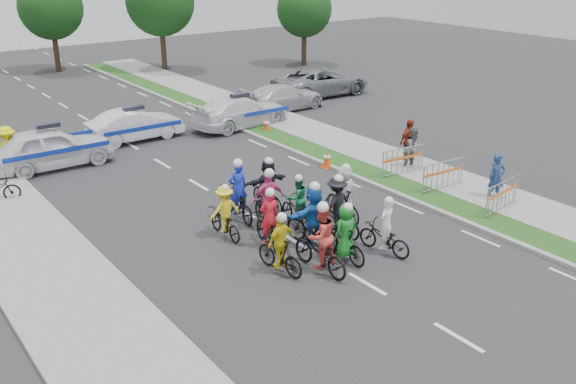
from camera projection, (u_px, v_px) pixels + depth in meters
ground at (367, 284)px, 16.68m from camera, size 90.00×90.00×0.00m
curb_right at (376, 185)px, 23.22m from camera, size 0.20×60.00×0.12m
grass_strip at (390, 182)px, 23.60m from camera, size 1.20×60.00×0.11m
sidewalk_right at (424, 172)px, 24.59m from camera, size 2.40×60.00×0.13m
sidewalk_left at (54, 279)px, 16.81m from camera, size 3.00×60.00×0.13m
rider_0 at (385, 234)px, 18.13m from camera, size 0.89×1.80×1.76m
rider_1 at (345, 238)px, 17.65m from camera, size 0.75×1.69×1.77m
rider_2 at (320, 246)px, 17.05m from camera, size 0.89×2.05×2.06m
rider_3 at (280, 249)px, 17.02m from camera, size 0.93×1.74×1.77m
rider_4 at (336, 211)px, 19.22m from camera, size 1.16×2.00×1.96m
rider_5 at (313, 220)px, 18.41m from camera, size 1.70×2.01×2.04m
rider_6 at (269, 228)px, 18.48m from camera, size 0.99×1.92×1.87m
rider_7 at (343, 199)px, 20.20m from camera, size 0.87×1.89×1.93m
rider_8 at (297, 206)px, 19.96m from camera, size 0.73×1.68×1.69m
rider_9 at (268, 206)px, 19.56m from camera, size 1.07×1.98×2.02m
rider_10 at (225, 216)px, 19.09m from camera, size 0.96×1.69×1.72m
rider_11 at (268, 189)px, 20.83m from camera, size 1.54×1.84×1.91m
rider_12 at (238, 199)px, 20.37m from camera, size 0.92×2.07×2.04m
police_car_0 at (51, 147)px, 24.98m from camera, size 4.77×1.94×1.62m
police_car_1 at (135, 125)px, 28.44m from camera, size 4.23×1.53×1.39m
police_car_2 at (240, 112)px, 30.54m from camera, size 5.18×2.48×1.46m
civilian_sedan at (283, 97)px, 33.55m from camera, size 4.79×2.19×1.36m
civilian_suv at (321, 81)px, 36.75m from camera, size 5.84×2.88×1.59m
spectator_0 at (496, 177)px, 21.78m from camera, size 0.71×0.60×1.65m
spectator_1 at (414, 149)px, 24.71m from camera, size 0.86×0.69×1.70m
spectator_2 at (408, 141)px, 25.45m from camera, size 1.11×0.60×1.79m
marshal_hiviz at (8, 149)px, 24.48m from camera, size 1.25×0.84×1.80m
barrier_0 at (502, 197)px, 20.81m from camera, size 2.05×0.77×1.12m
barrier_1 at (443, 176)px, 22.66m from camera, size 2.03×0.62×1.12m
barrier_2 at (403, 162)px, 24.13m from camera, size 2.04×0.69×1.12m
cone_0 at (327, 159)px, 25.08m from camera, size 0.40×0.40×0.70m
cone_1 at (267, 125)px, 29.76m from camera, size 0.40×0.40×0.70m
tree_1 at (160, 2)px, 42.46m from camera, size 4.55×4.55×6.82m
tree_2 at (304, 10)px, 44.69m from camera, size 3.85×3.85×5.77m
tree_4 at (51, 8)px, 42.28m from camera, size 4.20×4.20×6.30m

